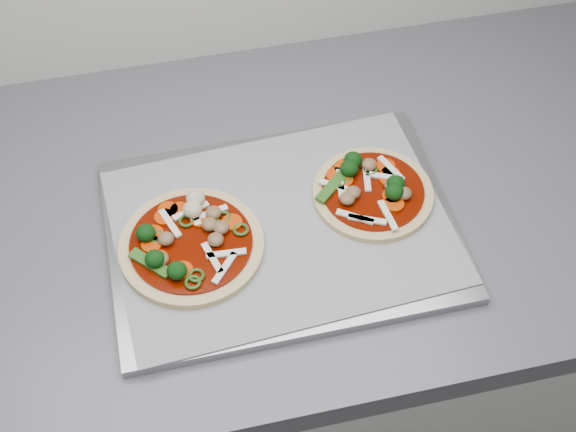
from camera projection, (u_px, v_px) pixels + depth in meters
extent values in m
cube|color=silver|center=(117.00, 402.00, 1.37)|extent=(3.60, 0.60, 0.86)
cube|color=#56565D|center=(58.00, 247.00, 1.02)|extent=(3.60, 0.60, 0.04)
cube|color=gray|center=(281.00, 230.00, 1.00)|extent=(0.43, 0.32, 0.01)
cube|color=#97969C|center=(281.00, 226.00, 1.00)|extent=(0.43, 0.32, 0.00)
cylinder|color=#DDB67C|center=(192.00, 246.00, 0.97)|extent=(0.23, 0.23, 0.01)
cylinder|color=#6B1000|center=(191.00, 243.00, 0.96)|extent=(0.20, 0.20, 0.00)
ellipsoid|color=brown|center=(221.00, 228.00, 0.97)|extent=(0.02, 0.02, 0.01)
cube|color=white|center=(212.00, 258.00, 0.95)|extent=(0.02, 0.05, 0.00)
ellipsoid|color=#0D3A0C|center=(146.00, 233.00, 0.96)|extent=(0.03, 0.03, 0.02)
ellipsoid|color=brown|center=(160.00, 259.00, 0.94)|extent=(0.03, 0.03, 0.01)
cube|color=white|center=(209.00, 214.00, 0.99)|extent=(0.05, 0.02, 0.00)
cylinder|color=#DC3100|center=(232.00, 222.00, 0.98)|extent=(0.03, 0.03, 0.00)
torus|color=#254712|center=(193.00, 282.00, 0.92)|extent=(0.03, 0.03, 0.00)
torus|color=#254712|center=(223.00, 217.00, 0.98)|extent=(0.03, 0.03, 0.00)
ellipsoid|color=beige|center=(192.00, 210.00, 0.98)|extent=(0.03, 0.03, 0.02)
ellipsoid|color=beige|center=(196.00, 199.00, 0.99)|extent=(0.03, 0.03, 0.02)
cylinder|color=#DC3100|center=(152.00, 245.00, 0.96)|extent=(0.03, 0.03, 0.00)
cube|color=white|center=(170.00, 223.00, 0.98)|extent=(0.02, 0.05, 0.00)
cylinder|color=#DC3100|center=(183.00, 270.00, 0.94)|extent=(0.04, 0.04, 0.00)
cylinder|color=#DC3100|center=(153.00, 234.00, 0.97)|extent=(0.03, 0.03, 0.00)
cube|color=white|center=(191.00, 211.00, 0.99)|extent=(0.05, 0.02, 0.00)
cube|color=white|center=(194.00, 211.00, 0.99)|extent=(0.01, 0.05, 0.00)
ellipsoid|color=brown|center=(213.00, 213.00, 0.98)|extent=(0.03, 0.03, 0.01)
ellipsoid|color=brown|center=(216.00, 239.00, 0.96)|extent=(0.03, 0.03, 0.01)
cylinder|color=#DC3100|center=(164.00, 217.00, 0.98)|extent=(0.03, 0.03, 0.00)
ellipsoid|color=brown|center=(166.00, 239.00, 0.96)|extent=(0.03, 0.03, 0.01)
cylinder|color=#DC3100|center=(168.00, 210.00, 0.99)|extent=(0.03, 0.03, 0.00)
torus|color=#254712|center=(158.00, 237.00, 0.96)|extent=(0.02, 0.02, 0.00)
cube|color=#32631C|center=(150.00, 263.00, 0.94)|extent=(0.05, 0.05, 0.00)
ellipsoid|color=#0D3A0C|center=(177.00, 271.00, 0.93)|extent=(0.03, 0.03, 0.02)
ellipsoid|color=brown|center=(210.00, 224.00, 0.97)|extent=(0.03, 0.03, 0.01)
ellipsoid|color=#0D3A0C|center=(155.00, 259.00, 0.94)|extent=(0.03, 0.03, 0.02)
cube|color=white|center=(225.00, 268.00, 0.94)|extent=(0.04, 0.04, 0.00)
torus|color=#254712|center=(196.00, 275.00, 0.93)|extent=(0.03, 0.03, 0.00)
torus|color=#254712|center=(186.00, 221.00, 0.98)|extent=(0.03, 0.03, 0.00)
cube|color=white|center=(226.00, 254.00, 0.95)|extent=(0.05, 0.01, 0.00)
cylinder|color=#DC3100|center=(180.00, 210.00, 0.99)|extent=(0.03, 0.03, 0.00)
torus|color=#254712|center=(241.00, 229.00, 0.97)|extent=(0.02, 0.02, 0.00)
cylinder|color=#DC3100|center=(158.00, 259.00, 0.95)|extent=(0.03, 0.03, 0.00)
cylinder|color=#DC3100|center=(200.00, 219.00, 0.98)|extent=(0.03, 0.03, 0.00)
cylinder|color=#DDB67C|center=(373.00, 193.00, 1.02)|extent=(0.19, 0.19, 0.01)
cylinder|color=#6B1000|center=(373.00, 191.00, 1.02)|extent=(0.16, 0.16, 0.00)
ellipsoid|color=brown|center=(392.00, 185.00, 1.01)|extent=(0.03, 0.03, 0.01)
ellipsoid|color=#0D3A0C|center=(353.00, 160.00, 1.03)|extent=(0.03, 0.03, 0.02)
cube|color=white|center=(367.00, 220.00, 0.98)|extent=(0.05, 0.03, 0.00)
torus|color=#254712|center=(339.00, 182.00, 1.02)|extent=(0.02, 0.02, 0.00)
cube|color=#32631C|center=(332.00, 186.00, 1.02)|extent=(0.05, 0.05, 0.00)
ellipsoid|color=brown|center=(404.00, 193.00, 1.00)|extent=(0.03, 0.03, 0.01)
cylinder|color=#DC3100|center=(390.00, 174.00, 1.03)|extent=(0.03, 0.03, 0.00)
cube|color=white|center=(384.00, 177.00, 1.03)|extent=(0.05, 0.03, 0.00)
ellipsoid|color=brown|center=(353.00, 192.00, 1.01)|extent=(0.03, 0.03, 0.01)
cylinder|color=#DC3100|center=(343.00, 180.00, 1.02)|extent=(0.03, 0.03, 0.00)
ellipsoid|color=#0D3A0C|center=(395.00, 192.00, 1.00)|extent=(0.03, 0.03, 0.02)
ellipsoid|color=brown|center=(347.00, 198.00, 1.00)|extent=(0.02, 0.02, 0.01)
ellipsoid|color=#0D3A0C|center=(349.00, 168.00, 1.03)|extent=(0.03, 0.03, 0.02)
cube|color=white|center=(367.00, 177.00, 1.03)|extent=(0.02, 0.05, 0.00)
cube|color=white|center=(388.00, 215.00, 0.99)|extent=(0.01, 0.05, 0.00)
cylinder|color=#DC3100|center=(344.00, 167.00, 1.04)|extent=(0.03, 0.03, 0.00)
cube|color=white|center=(391.00, 169.00, 1.04)|extent=(0.02, 0.05, 0.00)
cylinder|color=#DC3100|center=(336.00, 175.00, 1.03)|extent=(0.04, 0.04, 0.00)
cube|color=white|center=(341.00, 184.00, 1.02)|extent=(0.02, 0.05, 0.00)
ellipsoid|color=brown|center=(369.00, 165.00, 1.03)|extent=(0.02, 0.02, 0.01)
cube|color=white|center=(337.00, 186.00, 1.02)|extent=(0.04, 0.03, 0.00)
cube|color=white|center=(355.00, 217.00, 0.99)|extent=(0.04, 0.03, 0.00)
torus|color=#254712|center=(345.00, 177.00, 1.03)|extent=(0.03, 0.03, 0.00)
torus|color=#254712|center=(370.00, 170.00, 1.03)|extent=(0.02, 0.02, 0.00)
cylinder|color=#DC3100|center=(394.00, 204.00, 1.00)|extent=(0.03, 0.03, 0.00)
cylinder|color=#DC3100|center=(389.00, 179.00, 1.02)|extent=(0.04, 0.04, 0.00)
cylinder|color=#DC3100|center=(392.00, 196.00, 1.01)|extent=(0.03, 0.03, 0.00)
cylinder|color=#DC3100|center=(386.00, 166.00, 1.04)|extent=(0.03, 0.03, 0.00)
ellipsoid|color=#0D3A0C|center=(396.00, 184.00, 1.01)|extent=(0.03, 0.03, 0.02)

